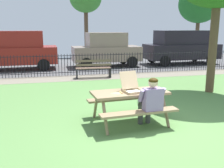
% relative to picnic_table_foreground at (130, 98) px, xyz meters
% --- Properties ---
extents(ground, '(28.00, 11.31, 0.02)m').
position_rel_picnic_table_foreground_xyz_m(ground, '(0.50, 0.96, -0.61)').
color(ground, '#5A8747').
extents(cobblestone_walkway, '(28.00, 1.40, 0.01)m').
position_rel_picnic_table_foreground_xyz_m(cobblestone_walkway, '(0.50, 5.91, -0.60)').
color(cobblestone_walkway, gray).
extents(street_asphalt, '(28.00, 7.50, 0.01)m').
position_rel_picnic_table_foreground_xyz_m(street_asphalt, '(0.50, 10.36, -0.60)').
color(street_asphalt, '#515154').
extents(picnic_table_foreground, '(1.91, 1.61, 0.79)m').
position_rel_picnic_table_foreground_xyz_m(picnic_table_foreground, '(0.00, 0.00, 0.00)').
color(picnic_table_foreground, '#8D7555').
rests_on(picnic_table_foreground, ground).
extents(pizza_box_open, '(0.51, 0.60, 0.45)m').
position_rel_picnic_table_foreground_xyz_m(pizza_box_open, '(0.04, 0.01, 0.28)').
color(pizza_box_open, tan).
rests_on(pizza_box_open, picnic_table_foreground).
extents(pizza_slice_on_table, '(0.24, 0.18, 0.02)m').
position_rel_picnic_table_foreground_xyz_m(pizza_slice_on_table, '(-0.32, -0.08, 0.18)').
color(pizza_slice_on_table, '#EDD870').
rests_on(pizza_slice_on_table, picnic_table_foreground).
extents(adult_at_table, '(0.62, 0.61, 1.19)m').
position_rel_picnic_table_foreground_xyz_m(adult_at_table, '(0.34, -0.48, 0.06)').
color(adult_at_table, '#434343').
rests_on(adult_at_table, ground).
extents(iron_fence_streetside, '(20.61, 0.03, 1.04)m').
position_rel_picnic_table_foreground_xyz_m(iron_fence_streetside, '(0.50, 6.61, -0.07)').
color(iron_fence_streetside, black).
rests_on(iron_fence_streetside, ground).
extents(park_bench_center, '(1.62, 0.53, 0.85)m').
position_rel_picnic_table_foreground_xyz_m(park_bench_center, '(0.07, 5.77, -0.18)').
color(park_bench_center, brown).
rests_on(park_bench_center, ground).
extents(parked_car_far_left, '(4.64, 2.04, 2.08)m').
position_rel_picnic_table_foreground_xyz_m(parked_car_far_left, '(-3.76, 9.11, 0.50)').
color(parked_car_far_left, maroon).
rests_on(parked_car_far_left, ground).
extents(parked_car_left, '(3.95, 1.93, 1.98)m').
position_rel_picnic_table_foreground_xyz_m(parked_car_left, '(1.38, 9.11, 0.41)').
color(parked_car_left, gray).
rests_on(parked_car_left, ground).
extents(parked_car_center, '(4.65, 2.06, 2.08)m').
position_rel_picnic_table_foreground_xyz_m(parked_car_center, '(6.23, 9.11, 0.50)').
color(parked_car_center, black).
rests_on(parked_car_center, ground).
extents(far_tree_center, '(3.61, 3.61, 5.89)m').
position_rel_picnic_table_foreground_xyz_m(far_tree_center, '(11.20, 15.58, 3.64)').
color(far_tree_center, brown).
rests_on(far_tree_center, ground).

